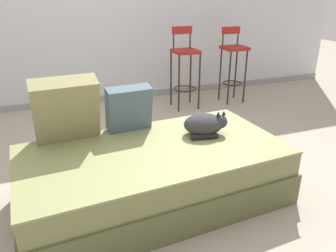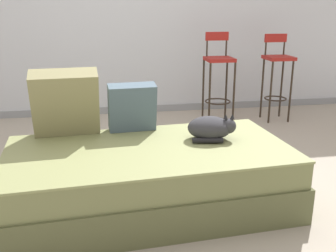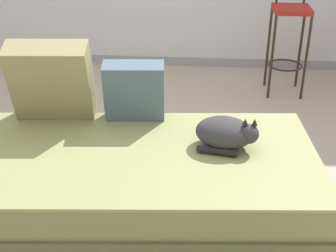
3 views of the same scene
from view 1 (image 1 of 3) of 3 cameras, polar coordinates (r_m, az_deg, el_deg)
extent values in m
plane|color=#A89E8E|center=(2.99, -4.75, -8.38)|extent=(16.00, 16.00, 0.00)
cube|color=silver|center=(4.77, -13.15, 19.33)|extent=(8.00, 0.10, 2.60)
cube|color=gray|center=(4.95, -11.77, 4.67)|extent=(8.00, 0.02, 0.09)
cube|color=brown|center=(2.59, -2.38, -10.31)|extent=(2.04, 1.16, 0.25)
cube|color=olive|center=(2.48, -2.47, -5.96)|extent=(2.00, 1.12, 0.20)
cube|color=#868C57|center=(2.44, -2.50, -4.11)|extent=(2.01, 1.13, 0.02)
cube|color=#847F56|center=(2.58, -17.37, 2.80)|extent=(0.50, 0.33, 0.51)
cube|color=#4C6070|center=(2.70, -6.83, 3.08)|extent=(0.37, 0.21, 0.38)
ellipsoid|color=#333338|center=(2.65, 6.19, 0.32)|extent=(0.36, 0.29, 0.17)
sphere|color=#333338|center=(2.67, 9.14, 0.75)|extent=(0.11, 0.11, 0.11)
cone|color=black|center=(2.63, 8.76, 2.15)|extent=(0.03, 0.03, 0.04)
cone|color=black|center=(2.65, 9.71, 2.28)|extent=(0.03, 0.03, 0.04)
cylinder|color=black|center=(2.58, 6.36, -1.84)|extent=(0.22, 0.07, 0.04)
cylinder|color=#2D2319|center=(4.35, 1.92, 7.26)|extent=(0.02, 0.02, 0.76)
cylinder|color=#2D2319|center=(4.47, 5.48, 7.58)|extent=(0.02, 0.02, 0.76)
cylinder|color=#2D2319|center=(4.62, 0.53, 8.19)|extent=(0.02, 0.02, 0.76)
cylinder|color=#2D2319|center=(4.73, 3.92, 8.48)|extent=(0.02, 0.02, 0.76)
torus|color=#2D2319|center=(4.57, 2.93, 6.54)|extent=(0.31, 0.31, 0.02)
cube|color=maroon|center=(4.45, 3.07, 12.87)|extent=(0.32, 0.32, 0.04)
cylinder|color=#2D2319|center=(4.51, 0.98, 14.54)|extent=(0.02, 0.02, 0.28)
cylinder|color=#2D2319|center=(4.60, 3.86, 14.66)|extent=(0.02, 0.02, 0.28)
cube|color=maroon|center=(4.53, 2.47, 16.34)|extent=(0.28, 0.03, 0.10)
cylinder|color=#2D2319|center=(4.70, 10.59, 8.06)|extent=(0.02, 0.02, 0.76)
cylinder|color=#2D2319|center=(4.83, 13.27, 8.25)|extent=(0.02, 0.02, 0.76)
cylinder|color=#2D2319|center=(4.91, 9.07, 8.81)|extent=(0.02, 0.02, 0.76)
cylinder|color=#2D2319|center=(5.04, 11.67, 8.98)|extent=(0.02, 0.02, 0.76)
torus|color=#2D2319|center=(4.90, 11.06, 7.35)|extent=(0.28, 0.28, 0.02)
cube|color=maroon|center=(4.79, 11.52, 13.17)|extent=(0.32, 0.32, 0.04)
cylinder|color=#2D2319|center=(4.83, 9.54, 14.61)|extent=(0.02, 0.02, 0.25)
cylinder|color=#2D2319|center=(4.95, 12.05, 14.63)|extent=(0.02, 0.02, 0.25)
cube|color=maroon|center=(4.87, 10.92, 16.05)|extent=(0.28, 0.03, 0.10)
camera|label=2|loc=(0.60, 115.07, -24.88)|focal=42.00mm
camera|label=3|loc=(1.01, 81.49, 17.51)|focal=50.00mm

